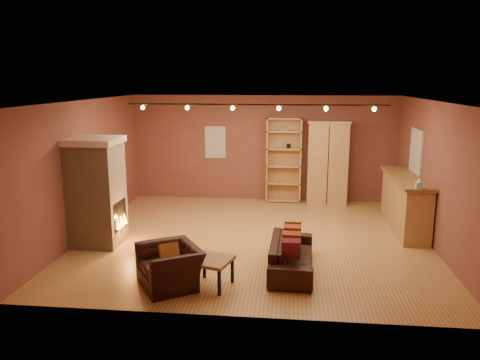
# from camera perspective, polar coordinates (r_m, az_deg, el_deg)

# --- Properties ---
(floor) EXTENTS (7.00, 7.00, 0.00)m
(floor) POSITION_cam_1_polar(r_m,az_deg,el_deg) (9.71, 1.71, -7.13)
(floor) COLOR #A6733B
(floor) RESTS_ON ground
(ceiling) EXTENTS (7.00, 7.00, 0.00)m
(ceiling) POSITION_cam_1_polar(r_m,az_deg,el_deg) (9.17, 1.82, 9.61)
(ceiling) COLOR brown
(ceiling) RESTS_ON back_wall
(back_wall) EXTENTS (7.00, 0.02, 2.80)m
(back_wall) POSITION_cam_1_polar(r_m,az_deg,el_deg) (12.54, 2.88, 3.88)
(back_wall) COLOR brown
(back_wall) RESTS_ON floor
(left_wall) EXTENTS (0.02, 6.50, 2.80)m
(left_wall) POSITION_cam_1_polar(r_m,az_deg,el_deg) (10.21, -18.24, 1.35)
(left_wall) COLOR brown
(left_wall) RESTS_ON floor
(right_wall) EXTENTS (0.02, 6.50, 2.80)m
(right_wall) POSITION_cam_1_polar(r_m,az_deg,el_deg) (9.73, 22.78, 0.50)
(right_wall) COLOR brown
(right_wall) RESTS_ON floor
(fireplace) EXTENTS (1.01, 0.98, 2.12)m
(fireplace) POSITION_cam_1_polar(r_m,az_deg,el_deg) (9.55, -17.04, -1.37)
(fireplace) COLOR tan
(fireplace) RESTS_ON floor
(back_window) EXTENTS (0.56, 0.04, 0.86)m
(back_window) POSITION_cam_1_polar(r_m,az_deg,el_deg) (12.63, -3.04, 4.63)
(back_window) COLOR beige
(back_window) RESTS_ON back_wall
(bookcase) EXTENTS (0.92, 0.36, 2.24)m
(bookcase) POSITION_cam_1_polar(r_m,az_deg,el_deg) (12.44, 5.35, 2.56)
(bookcase) COLOR tan
(bookcase) RESTS_ON floor
(armoire) EXTENTS (1.08, 0.61, 2.18)m
(armoire) POSITION_cam_1_polar(r_m,az_deg,el_deg) (12.33, 10.59, 2.11)
(armoire) COLOR tan
(armoire) RESTS_ON floor
(bar_counter) EXTENTS (0.65, 2.47, 1.18)m
(bar_counter) POSITION_cam_1_polar(r_m,az_deg,el_deg) (10.72, 19.47, -2.63)
(bar_counter) COLOR tan
(bar_counter) RESTS_ON floor
(tissue_box) EXTENTS (0.13, 0.13, 0.22)m
(tissue_box) POSITION_cam_1_polar(r_m,az_deg,el_deg) (9.48, 21.02, -0.44)
(tissue_box) COLOR #8DC0E2
(tissue_box) RESTS_ON bar_counter
(right_window) EXTENTS (0.05, 0.90, 1.00)m
(right_window) POSITION_cam_1_polar(r_m,az_deg,el_deg) (11.01, 20.69, 3.25)
(right_window) COLOR beige
(right_window) RESTS_ON right_wall
(loveseat) EXTENTS (0.59, 1.84, 0.76)m
(loveseat) POSITION_cam_1_polar(r_m,az_deg,el_deg) (8.12, 6.33, -8.37)
(loveseat) COLOR black
(loveseat) RESTS_ON floor
(armchair) EXTENTS (1.07, 1.18, 0.86)m
(armchair) POSITION_cam_1_polar(r_m,az_deg,el_deg) (7.54, -8.56, -9.58)
(armchair) COLOR black
(armchair) RESTS_ON floor
(coffee_table) EXTENTS (0.75, 0.75, 0.46)m
(coffee_table) POSITION_cam_1_polar(r_m,az_deg,el_deg) (7.47, -3.51, -10.04)
(coffee_table) COLOR olive
(coffee_table) RESTS_ON floor
(track_rail) EXTENTS (5.20, 0.09, 0.13)m
(track_rail) POSITION_cam_1_polar(r_m,az_deg,el_deg) (9.37, 1.91, 8.97)
(track_rail) COLOR black
(track_rail) RESTS_ON ceiling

